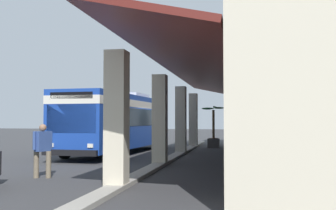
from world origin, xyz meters
The scene contains 5 objects.
ground centered at (0.00, 8.00, 0.00)m, with size 120.00×120.00×0.00m, color #38383A.
curb_strip centered at (2.98, 2.57, 0.06)m, with size 26.61×0.50×0.12m, color #9E998E.
transit_bus centered at (0.45, -0.87, 1.85)m, with size 11.34×3.24×3.34m.
pedestrian centered at (9.98, -0.30, 0.93)m, with size 0.61×0.54×1.66m.
potted_palm centered at (-4.56, 3.94, 0.74)m, with size 2.06×1.53×2.76m.
Camera 1 is at (21.20, 5.76, 1.77)m, focal length 41.94 mm.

